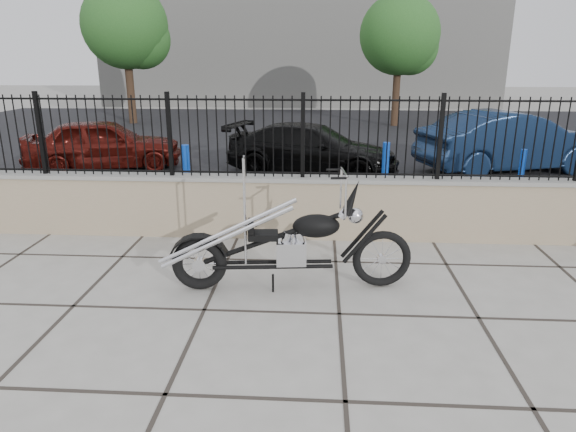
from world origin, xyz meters
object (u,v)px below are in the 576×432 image
(car_red, at_px, (104,144))
(car_black, at_px, (312,150))
(chopper_motorcycle, at_px, (286,224))
(car_blue, at_px, (510,142))

(car_red, bearing_deg, car_black, -109.28)
(car_black, bearing_deg, chopper_motorcycle, -165.79)
(car_red, relative_size, car_black, 0.91)
(car_black, xyz_separation_m, car_blue, (4.77, 0.59, 0.14))
(car_black, bearing_deg, car_blue, -66.93)
(chopper_motorcycle, relative_size, car_red, 0.74)
(chopper_motorcycle, distance_m, car_black, 6.37)
(car_red, height_order, car_blue, car_blue)
(chopper_motorcycle, bearing_deg, car_blue, 48.85)
(chopper_motorcycle, bearing_deg, car_black, 82.63)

